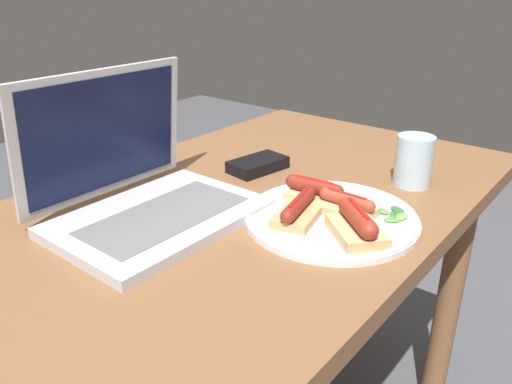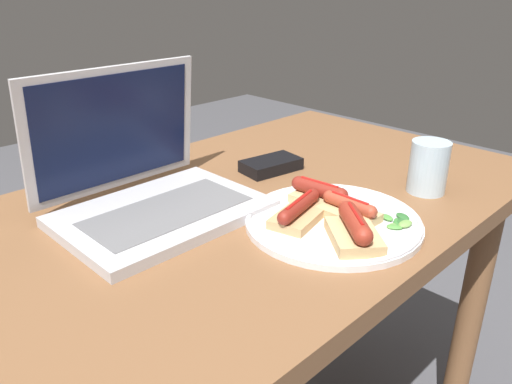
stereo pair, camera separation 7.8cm
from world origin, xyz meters
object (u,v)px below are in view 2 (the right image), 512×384
at_px(external_drive, 271,165).
at_px(drinking_glass, 428,167).
at_px(laptop, 149,188).
at_px(plate, 333,221).

bearing_deg(external_drive, drinking_glass, -56.65).
bearing_deg(laptop, external_drive, -2.14).
relative_size(laptop, external_drive, 2.52).
height_order(laptop, plate, laptop).
height_order(plate, external_drive, external_drive).
bearing_deg(plate, drinking_glass, -9.03).
distance_m(laptop, drinking_glass, 0.51).
bearing_deg(laptop, plate, -54.53).
height_order(laptop, external_drive, laptop).
distance_m(laptop, external_drive, 0.29).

